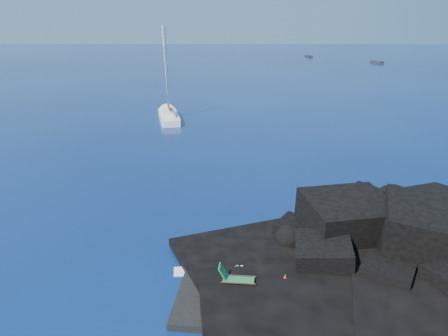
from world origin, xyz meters
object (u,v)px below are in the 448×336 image
at_px(sunbather, 234,270).
at_px(marker_cone, 285,278).
at_px(distant_boat_a, 309,57).
at_px(deck_chair, 239,275).
at_px(sailboat, 169,120).
at_px(distant_boat_b, 377,63).

height_order(sunbather, marker_cone, marker_cone).
bearing_deg(distant_boat_a, sunbather, -112.44).
bearing_deg(deck_chair, sailboat, 107.78).
distance_m(deck_chair, distant_boat_a, 134.61).
height_order(deck_chair, distant_boat_b, deck_chair).
relative_size(marker_cone, distant_boat_b, 0.11).
height_order(sailboat, distant_boat_b, sailboat).
bearing_deg(sunbather, deck_chair, -113.29).
xyz_separation_m(sailboat, deck_chair, (8.31, -38.70, 0.97)).
relative_size(deck_chair, distant_boat_b, 0.39).
bearing_deg(distant_boat_b, deck_chair, -130.64).
xyz_separation_m(sunbather, distant_boat_a, (27.52, 130.63, -0.53)).
xyz_separation_m(sailboat, distant_boat_a, (35.63, 93.11, 0.00)).
relative_size(deck_chair, sunbather, 1.00).
relative_size(deck_chair, distant_boat_a, 0.42).
relative_size(sailboat, distant_boat_a, 2.80).
height_order(deck_chair, distant_boat_a, deck_chair).
distance_m(deck_chair, marker_cone, 2.45).
distance_m(marker_cone, distant_boat_b, 119.27).
bearing_deg(marker_cone, deck_chair, -172.70).
relative_size(sunbather, distant_boat_a, 0.41).
xyz_separation_m(deck_chair, distant_boat_b, (43.82, 112.15, -0.97)).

